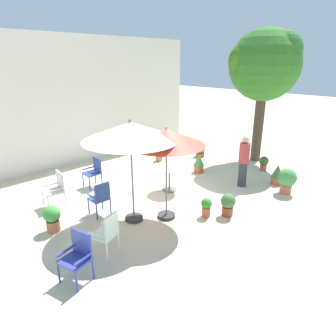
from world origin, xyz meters
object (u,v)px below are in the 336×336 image
Objects in this scene: standing_person at (244,161)px; patio_chair_2 at (94,170)px; potted_plant_0 at (264,163)px; patio_chair_0 at (78,254)px; potted_plant_7 at (287,179)px; shade_tree at (264,66)px; patio_chair_1 at (107,232)px; patio_chair_3 at (100,197)px; potted_plant_3 at (206,206)px; potted_plant_4 at (200,150)px; patio_umbrella_0 at (130,132)px; potted_plant_6 at (52,217)px; patio_umbrella_1 at (166,138)px; patio_chair_4 at (56,187)px; potted_plant_8 at (228,204)px; potted_plant_5 at (199,163)px; potted_plant_2 at (159,152)px; potted_plant_1 at (277,174)px; cafe_table_0 at (169,174)px.

patio_chair_2 is at bearing 135.66° from standing_person.
patio_chair_2 is 1.73× the size of potted_plant_0.
potted_plant_7 is at bearing -8.83° from patio_chair_0.
potted_plant_0 is 1.82m from standing_person.
shade_tree is 8.25m from patio_chair_1.
patio_chair_2 reaches higher than potted_plant_7.
patio_chair_0 reaches higher than patio_chair_3.
potted_plant_3 is 0.94× the size of potted_plant_4.
patio_umbrella_0 is 2.63m from potted_plant_6.
patio_umbrella_1 is 2.53× the size of patio_chair_1.
patio_umbrella_1 is 4.12m from potted_plant_7.
shade_tree is 6.32× the size of potted_plant_7.
patio_chair_4 is 4.49m from potted_plant_8.
potted_plant_0 is at bearing 47.95° from potted_plant_7.
patio_chair_4 reaches higher than potted_plant_7.
patio_umbrella_1 is at bearing -30.89° from potted_plant_6.
potted_plant_5 is (4.90, 1.71, -0.18)m from patio_chair_1.
potted_plant_7 is at bearing -49.68° from patio_chair_2.
potted_plant_2 reaches higher than potted_plant_5.
patio_chair_3 is at bearing 149.94° from potted_plant_7.
potted_plant_1 is at bearing -13.38° from patio_umbrella_1.
potted_plant_2 reaches higher than potted_plant_1.
patio_chair_2 is at bearing -172.12° from potted_plant_2.
potted_plant_6 is (-1.19, 0.15, -0.17)m from patio_chair_3.
patio_chair_2 is at bearing 80.00° from patio_umbrella_0.
patio_umbrella_0 is 5.06× the size of potted_plant_3.
patio_chair_3 is (-0.44, 0.75, -1.69)m from patio_umbrella_0.
patio_chair_2 reaches higher than potted_plant_0.
patio_umbrella_1 is 2.42× the size of patio_chair_4.
patio_chair_0 reaches higher than potted_plant_3.
patio_umbrella_0 reaches higher than potted_plant_8.
patio_umbrella_0 reaches higher than patio_chair_1.
patio_chair_4 is 1.51× the size of potted_plant_5.
patio_umbrella_1 is 2.55× the size of patio_chair_2.
potted_plant_5 is 1.00× the size of potted_plant_6.
patio_chair_3 is 1.38m from patio_chair_4.
potted_plant_1 is at bearing -3.92° from patio_chair_0.
potted_plant_0 is (6.43, -2.52, -0.24)m from patio_chair_4.
patio_umbrella_0 reaches higher than patio_chair_3.
cafe_table_0 is at bearing -2.98° from patio_chair_3.
patio_chair_3 is at bearing 167.93° from potted_plant_0.
standing_person is (4.94, -0.00, 0.31)m from patio_chair_1.
potted_plant_8 is at bearing -157.96° from shade_tree.
potted_plant_0 is 1.90m from potted_plant_7.
potted_plant_6 is (-0.40, 1.61, -0.16)m from patio_chair_1.
potted_plant_1 is (4.62, -1.41, -1.87)m from patio_umbrella_0.
potted_plant_4 is at bearing 124.90° from shade_tree.
potted_plant_0 is at bearing -137.32° from shade_tree.
standing_person is at bearing -88.72° from potted_plant_5.
potted_plant_1 is 1.24m from standing_person.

